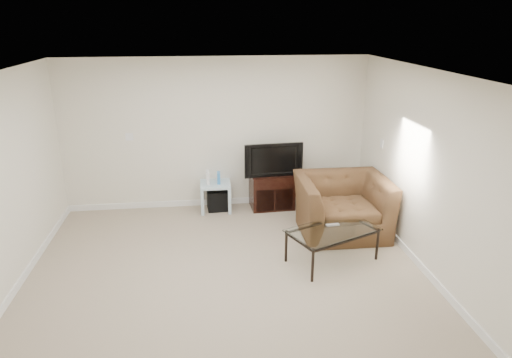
{
  "coord_description": "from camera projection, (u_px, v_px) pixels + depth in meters",
  "views": [
    {
      "loc": [
        -0.24,
        -4.86,
        3.06
      ],
      "look_at": [
        0.5,
        1.2,
        0.9
      ],
      "focal_mm": 32.0,
      "sensor_mm": 36.0,
      "label": 1
    }
  ],
  "objects": [
    {
      "name": "plate_right_outlet",
      "position": [
        384.0,
        208.0,
        6.99
      ],
      "size": [
        0.02,
        0.08,
        0.12
      ],
      "primitive_type": "cube",
      "color": "white",
      "rests_on": "wall_right"
    },
    {
      "name": "remote",
      "position": [
        333.0,
        225.0,
        6.06
      ],
      "size": [
        0.18,
        0.07,
        0.02
      ],
      "primitive_type": "cube",
      "rotation": [
        0.0,
        0.0,
        0.09
      ],
      "color": "#B2B2B7",
      "rests_on": "coffee_table"
    },
    {
      "name": "side_table",
      "position": [
        216.0,
        196.0,
        7.64
      ],
      "size": [
        0.5,
        0.5,
        0.47
      ],
      "primitive_type": null,
      "rotation": [
        0.0,
        0.0,
        -0.01
      ],
      "color": "#C9E6F8",
      "rests_on": "floor"
    },
    {
      "name": "recliner",
      "position": [
        343.0,
        196.0,
        6.73
      ],
      "size": [
        1.32,
        0.86,
        1.14
      ],
      "primitive_type": "imported",
      "rotation": [
        0.0,
        0.0,
        -0.01
      ],
      "color": "#58321F",
      "rests_on": "floor"
    },
    {
      "name": "television",
      "position": [
        272.0,
        158.0,
        7.51
      ],
      "size": [
        0.91,
        0.24,
        0.56
      ],
      "primitive_type": "imported",
      "rotation": [
        0.0,
        0.0,
        0.07
      ],
      "color": "black",
      "rests_on": "tv_stand"
    },
    {
      "name": "wall_back",
      "position": [
        216.0,
        134.0,
        7.51
      ],
      "size": [
        5.0,
        0.02,
        2.5
      ],
      "primitive_type": "cube",
      "color": "silver",
      "rests_on": "ground"
    },
    {
      "name": "plate_back",
      "position": [
        129.0,
        137.0,
        7.34
      ],
      "size": [
        0.12,
        0.02,
        0.12
      ],
      "primitive_type": "cube",
      "color": "white",
      "rests_on": "wall_back"
    },
    {
      "name": "dvd_player",
      "position": [
        272.0,
        180.0,
        7.63
      ],
      "size": [
        0.4,
        0.29,
        0.05
      ],
      "primitive_type": "cube",
      "rotation": [
        0.0,
        0.0,
        0.06
      ],
      "color": "black",
      "rests_on": "tv_stand"
    },
    {
      "name": "subwoofer",
      "position": [
        218.0,
        199.0,
        7.69
      ],
      "size": [
        0.36,
        0.36,
        0.34
      ],
      "primitive_type": "cube",
      "rotation": [
        0.0,
        0.0,
        0.06
      ],
      "color": "black",
      "rests_on": "floor"
    },
    {
      "name": "plate_right_switch",
      "position": [
        382.0,
        143.0,
        6.96
      ],
      "size": [
        0.02,
        0.09,
        0.13
      ],
      "primitive_type": "cube",
      "color": "white",
      "rests_on": "wall_right"
    },
    {
      "name": "coffee_table",
      "position": [
        332.0,
        245.0,
        6.02
      ],
      "size": [
        1.32,
        1.06,
        0.45
      ],
      "primitive_type": null,
      "rotation": [
        0.0,
        0.0,
        0.41
      ],
      "color": "black",
      "rests_on": "floor"
    },
    {
      "name": "floor",
      "position": [
        227.0,
        282.0,
        5.59
      ],
      "size": [
        5.0,
        5.0,
        0.0
      ],
      "primitive_type": "plane",
      "color": "tan",
      "rests_on": "ground"
    },
    {
      "name": "game_console",
      "position": [
        208.0,
        177.0,
        7.5
      ],
      "size": [
        0.05,
        0.16,
        0.22
      ],
      "primitive_type": "cube",
      "rotation": [
        0.0,
        0.0,
        0.03
      ],
      "color": "white",
      "rests_on": "side_table"
    },
    {
      "name": "wall_right",
      "position": [
        434.0,
        178.0,
        5.46
      ],
      "size": [
        0.02,
        5.0,
        2.5
      ],
      "primitive_type": "cube",
      "color": "silver",
      "rests_on": "ground"
    },
    {
      "name": "game_case",
      "position": [
        219.0,
        178.0,
        7.52
      ],
      "size": [
        0.05,
        0.14,
        0.19
      ],
      "primitive_type": "cube",
      "rotation": [
        0.0,
        0.0,
        -0.04
      ],
      "color": "#337FCC",
      "rests_on": "side_table"
    },
    {
      "name": "ceiling",
      "position": [
        222.0,
        75.0,
        4.76
      ],
      "size": [
        5.0,
        5.0,
        0.0
      ],
      "primitive_type": "plane",
      "color": "white",
      "rests_on": "ground"
    },
    {
      "name": "tv_stand",
      "position": [
        272.0,
        190.0,
        7.73
      ],
      "size": [
        0.74,
        0.53,
        0.59
      ],
      "primitive_type": null,
      "rotation": [
        0.0,
        0.0,
        0.06
      ],
      "color": "black",
      "rests_on": "floor"
    }
  ]
}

